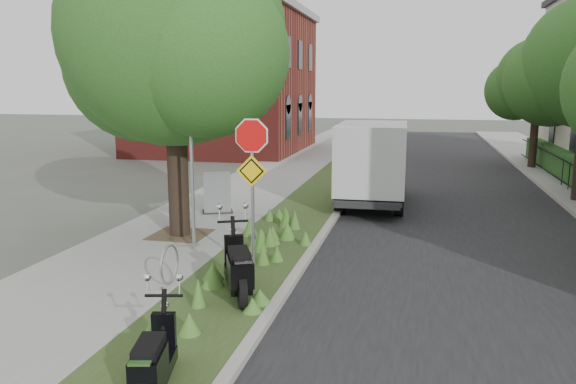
{
  "coord_description": "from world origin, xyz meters",
  "views": [
    {
      "loc": [
        1.83,
        -10.02,
        3.81
      ],
      "look_at": [
        -1.24,
        3.03,
        1.3
      ],
      "focal_mm": 35.0,
      "sensor_mm": 36.0,
      "label": 1
    }
  ],
  "objects_px": {
    "scooter_far": "(153,368)",
    "box_truck": "(373,160)",
    "scooter_near": "(239,274)",
    "utility_cabinet": "(217,193)",
    "sign_assembly": "(252,163)"
  },
  "relations": [
    {
      "from": "box_truck",
      "to": "scooter_far",
      "type": "bearing_deg",
      "value": -97.05
    },
    {
      "from": "scooter_far",
      "to": "box_truck",
      "type": "height_order",
      "value": "box_truck"
    },
    {
      "from": "sign_assembly",
      "to": "utility_cabinet",
      "type": "bearing_deg",
      "value": 117.81
    },
    {
      "from": "scooter_near",
      "to": "utility_cabinet",
      "type": "height_order",
      "value": "utility_cabinet"
    },
    {
      "from": "scooter_near",
      "to": "box_truck",
      "type": "relative_size",
      "value": 0.36
    },
    {
      "from": "scooter_far",
      "to": "box_truck",
      "type": "relative_size",
      "value": 0.32
    },
    {
      "from": "sign_assembly",
      "to": "scooter_far",
      "type": "height_order",
      "value": "sign_assembly"
    },
    {
      "from": "scooter_near",
      "to": "box_truck",
      "type": "bearing_deg",
      "value": 80.25
    },
    {
      "from": "scooter_near",
      "to": "scooter_far",
      "type": "distance_m",
      "value": 3.35
    },
    {
      "from": "sign_assembly",
      "to": "utility_cabinet",
      "type": "relative_size",
      "value": 2.71
    },
    {
      "from": "scooter_far",
      "to": "sign_assembly",
      "type": "bearing_deg",
      "value": 92.79
    },
    {
      "from": "scooter_far",
      "to": "box_truck",
      "type": "bearing_deg",
      "value": 82.95
    },
    {
      "from": "scooter_far",
      "to": "box_truck",
      "type": "xyz_separation_m",
      "value": [
        1.54,
        12.47,
        0.99
      ]
    },
    {
      "from": "sign_assembly",
      "to": "box_truck",
      "type": "bearing_deg",
      "value": 76.67
    },
    {
      "from": "sign_assembly",
      "to": "scooter_near",
      "type": "relative_size",
      "value": 1.76
    }
  ]
}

